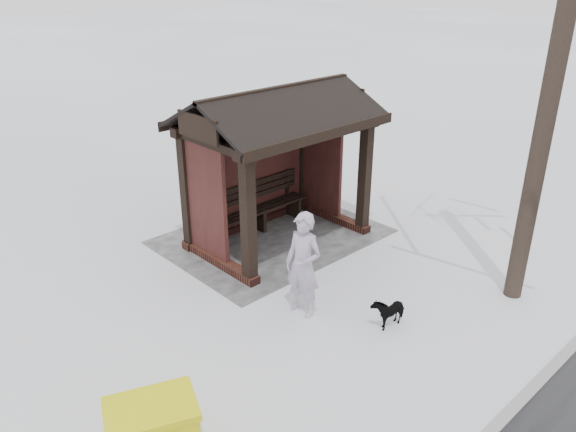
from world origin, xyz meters
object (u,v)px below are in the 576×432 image
at_px(pedestrian, 303,265).
at_px(bus_shelter, 273,134).
at_px(dog, 389,310).
at_px(grit_bin, 154,432).

bearing_deg(pedestrian, bus_shelter, 139.03).
relative_size(bus_shelter, pedestrian, 2.09).
bearing_deg(dog, pedestrian, -144.36).
bearing_deg(dog, grit_bin, -89.88).
bearing_deg(bus_shelter, pedestrian, 57.93).
xyz_separation_m(pedestrian, dog, (-0.73, 1.13, -0.61)).
bearing_deg(grit_bin, dog, -160.74).
relative_size(dog, grit_bin, 0.51).
distance_m(bus_shelter, dog, 4.01).
bearing_deg(grit_bin, pedestrian, -141.82).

